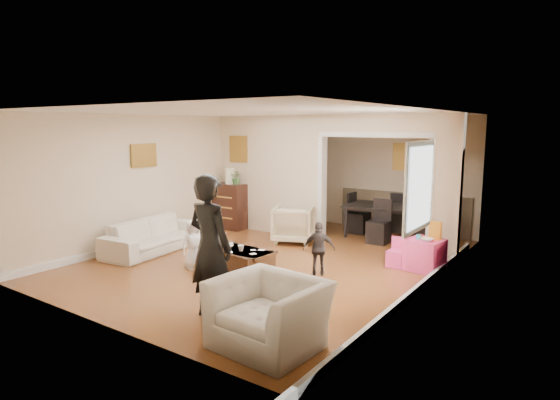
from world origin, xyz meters
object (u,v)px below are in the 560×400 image
Objects in this scene: armchair_back at (293,224)px; table_lamp at (230,176)px; armchair_front at (269,314)px; adult_person at (210,247)px; child_toddler at (319,249)px; sofa at (155,235)px; cyan_cup at (419,237)px; child_kneel_a at (193,244)px; coffee_table at (238,262)px; dining_table at (391,222)px; child_kneel_b at (218,238)px; play_table at (425,255)px; coffee_cup at (241,248)px; dresser at (230,206)px.

table_lamp reaches higher than armchair_back.
adult_person is at bearing 171.74° from armchair_front.
sofa is at bearing -20.16° from child_toddler.
armchair_front is at bearing -121.80° from sofa.
child_toddler is (-1.21, -1.18, -0.13)m from cyan_cup.
adult_person is at bearing -107.80° from child_kneel_a.
coffee_table is 4.03m from dining_table.
table_lamp is at bearing 27.69° from child_kneel_b.
child_kneel_a is (-3.21, -2.13, 0.16)m from play_table.
play_table is 0.30× the size of adult_person.
play_table is at bearing 40.03° from coffee_table.
dining_table is at bearing 20.52° from table_lamp.
armchair_front is 11.55× the size of coffee_cup.
child_kneel_b reaches higher than armchair_front.
table_lamp is 2.99m from child_kneel_b.
child_kneel_b is at bearing -151.19° from play_table.
child_kneel_a is (-0.37, -2.50, 0.05)m from armchair_back.
coffee_table is 3.08m from play_table.
armchair_back is at bearing 171.30° from cyan_cup.
child_toddler reaches higher than cyan_cup.
child_toddler is (3.47, -1.87, -0.09)m from dresser.
cyan_cup is at bearing -76.09° from sofa.
child_toddler is at bearing 35.54° from coffee_table.
armchair_back is at bearing -7.91° from table_lamp.
child_toddler is at bearing -43.44° from child_kneel_a.
armchair_back is at bearing 101.63° from coffee_table.
dining_table is 3.99m from child_kneel_b.
dining_table is (3.42, 1.28, -0.89)m from table_lamp.
child_toddler is (3.47, -1.87, -0.80)m from table_lamp.
dresser is at bearing -3.19° from sofa.
dresser reaches higher than coffee_cup.
dresser is 0.58× the size of adult_person.
dresser is 5.22m from adult_person.
table_lamp is at bearing 171.63° from cyan_cup.
child_kneel_a reaches higher than armchair_front.
armchair_front is (2.34, -4.06, -0.01)m from armchair_back.
coffee_table is 0.58× the size of dining_table.
play_table is at bearing -110.46° from adult_person.
armchair_back is 2.48m from coffee_cup.
adult_person reaches higher than child_kneel_b.
coffee_table is 3.00m from cyan_cup.
play_table is at bearing -7.61° from dresser.
cyan_cup reaches higher than coffee_table.
dining_table is (1.00, 3.90, 0.13)m from coffee_table.
sofa reaches higher than play_table.
child_kneel_a is at bearing -173.99° from coffee_cup.
armchair_back is at bearing 12.91° from child_kneel_a.
table_lamp is at bearing 138.48° from armchair_front.
armchair_front is at bearing -45.41° from table_lamp.
dining_table is at bearing 102.50° from armchair_front.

